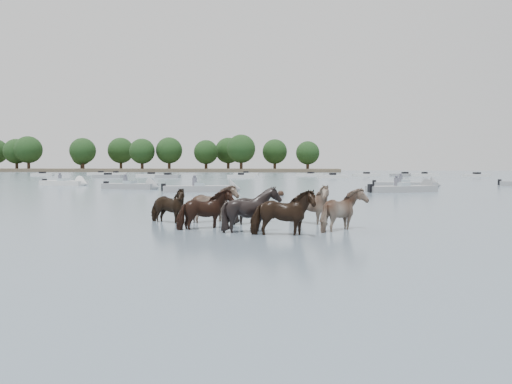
# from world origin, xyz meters

# --- Properties ---
(ground) EXTENTS (400.00, 400.00, 0.00)m
(ground) POSITION_xyz_m (0.00, 0.00, 0.00)
(ground) COLOR slate
(ground) RESTS_ON ground
(shoreline) EXTENTS (160.00, 30.00, 1.00)m
(shoreline) POSITION_xyz_m (-70.00, 150.00, 0.50)
(shoreline) COLOR #4C4233
(shoreline) RESTS_ON ground
(pony_herd) EXTENTS (7.86, 4.49, 1.63)m
(pony_herd) POSITION_xyz_m (2.64, -0.57, 0.55)
(pony_herd) COLOR black
(pony_herd) RESTS_ON ground
(swimming_pony) EXTENTS (0.72, 0.44, 0.44)m
(swimming_pony) POSITION_xyz_m (1.95, 16.94, 0.10)
(swimming_pony) COLOR black
(swimming_pony) RESTS_ON ground
(motorboat_a) EXTENTS (5.32, 2.23, 1.92)m
(motorboat_a) POSITION_xyz_m (-10.98, 24.63, 0.23)
(motorboat_a) COLOR gray
(motorboat_a) RESTS_ON ground
(motorboat_b) EXTENTS (6.16, 3.02, 1.92)m
(motorboat_b) POSITION_xyz_m (-3.82, 21.15, 0.22)
(motorboat_b) COLOR gray
(motorboat_b) RESTS_ON ground
(motorboat_c) EXTENTS (6.29, 1.74, 1.92)m
(motorboat_c) POSITION_xyz_m (13.25, 31.92, 0.22)
(motorboat_c) COLOR gray
(motorboat_c) RESTS_ON ground
(motorboat_d) EXTENTS (6.00, 4.15, 1.92)m
(motorboat_d) POSITION_xyz_m (11.48, 23.08, 0.22)
(motorboat_d) COLOR gray
(motorboat_d) RESTS_ON ground
(motorboat_f) EXTENTS (5.61, 2.65, 1.92)m
(motorboat_f) POSITION_xyz_m (-20.90, 31.59, 0.23)
(motorboat_f) COLOR silver
(motorboat_f) RESTS_ON ground
(distant_flotilla) EXTENTS (105.72, 27.68, 0.93)m
(distant_flotilla) POSITION_xyz_m (0.24, 75.45, 0.26)
(distant_flotilla) COLOR silver
(distant_flotilla) RESTS_ON ground
(treeline) EXTENTS (147.63, 22.87, 12.18)m
(treeline) POSITION_xyz_m (-66.89, 148.27, 6.89)
(treeline) COLOR #382619
(treeline) RESTS_ON ground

